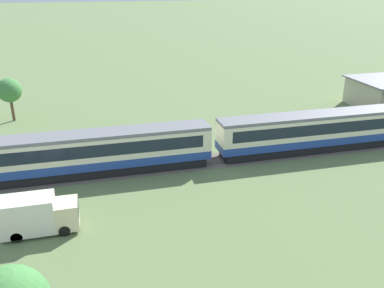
{
  "coord_description": "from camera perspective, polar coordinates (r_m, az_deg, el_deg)",
  "views": [
    {
      "loc": [
        -19.0,
        -35.89,
        16.87
      ],
      "look_at": [
        -10.03,
        -1.05,
        2.13
      ],
      "focal_mm": 38.0,
      "sensor_mm": 36.0,
      "label": 1
    }
  ],
  "objects": [
    {
      "name": "passenger_train",
      "position": [
        39.67,
        3.38,
        0.62
      ],
      "size": [
        89.11,
        2.87,
        4.05
      ],
      "color": "#234293",
      "rests_on": "ground_plane"
    },
    {
      "name": "ground_plane",
      "position": [
        43.97,
        12.41,
        -0.83
      ],
      "size": [
        600.0,
        600.0,
        0.0
      ],
      "primitive_type": "plane",
      "color": "#607547"
    },
    {
      "name": "railway_track",
      "position": [
        39.55,
        -2.7,
        -2.98
      ],
      "size": [
        155.35,
        3.6,
        0.04
      ],
      "color": "#665B51",
      "rests_on": "ground_plane"
    },
    {
      "name": "delivery_truck_cream",
      "position": [
        31.01,
        -20.85,
        -9.26
      ],
      "size": [
        5.28,
        2.12,
        2.8
      ],
      "color": "beige",
      "rests_on": "ground_plane"
    },
    {
      "name": "yard_tree_0",
      "position": [
        55.61,
        -24.27,
        6.85
      ],
      "size": [
        3.0,
        3.0,
        5.46
      ],
      "color": "brown",
      "rests_on": "ground_plane"
    }
  ]
}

